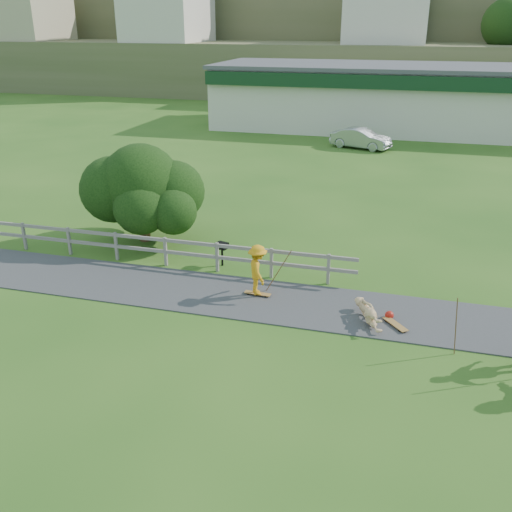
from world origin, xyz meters
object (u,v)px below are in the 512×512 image
Objects in this scene: skater_rider at (258,273)px; bbq at (222,254)px; skater_fallen at (369,313)px; tree at (143,201)px; car_silver at (361,138)px.

skater_rider is 2.87m from bbq.
skater_fallen is 0.34× the size of tree.
car_silver is at bearing -31.09° from skater_rider.
bbq is at bearing 13.37° from skater_rider.
bbq is (-2.72, -22.40, -0.25)m from car_silver.
car_silver is at bearing 72.37° from tree.
skater_rider is at bearing 143.68° from skater_fallen.
skater_rider reaches higher than car_silver.
skater_fallen is (3.66, -0.79, -0.53)m from skater_rider.
car_silver is at bearing 72.31° from skater_fallen.
skater_rider reaches higher than skater_fallen.
skater_fallen is at bearing -10.05° from bbq.
car_silver is 4.71× the size of bbq.
car_silver is (-2.86, 25.29, 0.38)m from skater_fallen.
tree is (-5.81, 3.72, 0.85)m from skater_rider.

